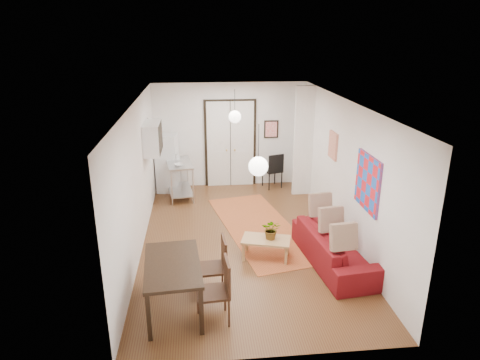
{
  "coord_description": "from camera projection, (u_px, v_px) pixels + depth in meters",
  "views": [
    {
      "loc": [
        -0.9,
        -8.12,
        4.18
      ],
      "look_at": [
        -0.05,
        0.26,
        1.25
      ],
      "focal_mm": 32.0,
      "sensor_mm": 36.0,
      "label": 1
    }
  ],
  "objects": [
    {
      "name": "ceiling",
      "position": [
        244.0,
        103.0,
        8.14
      ],
      "size": [
        4.2,
        7.0,
        0.02
      ],
      "primitive_type": "cube",
      "color": "white",
      "rests_on": "wall_back"
    },
    {
      "name": "soap_bottle",
      "position": [
        177.0,
        156.0,
        11.35
      ],
      "size": [
        0.12,
        0.12,
        0.2
      ],
      "primitive_type": "imported",
      "rotation": [
        0.0,
        0.0,
        0.41
      ],
      "color": "teal",
      "rests_on": "kitchen_counter"
    },
    {
      "name": "potted_plant",
      "position": [
        272.0,
        229.0,
        8.17
      ],
      "size": [
        0.43,
        0.4,
        0.4
      ],
      "primitive_type": "imported",
      "rotation": [
        0.0,
        0.0,
        -0.28
      ],
      "color": "#2F6931",
      "rests_on": "coffee_table"
    },
    {
      "name": "print_left",
      "position": [
        148.0,
        131.0,
        10.13
      ],
      "size": [
        0.03,
        0.44,
        0.54
      ],
      "primitive_type": "cube",
      "color": "#9D6441",
      "rests_on": "wall_left"
    },
    {
      "name": "pendant_back",
      "position": [
        235.0,
        117.0,
        10.23
      ],
      "size": [
        0.3,
        0.3,
        0.8
      ],
      "color": "white",
      "rests_on": "ceiling"
    },
    {
      "name": "wall_back",
      "position": [
        230.0,
        135.0,
        11.9
      ],
      "size": [
        4.2,
        0.02,
        2.9
      ],
      "primitive_type": "cube",
      "color": "white",
      "rests_on": "floor"
    },
    {
      "name": "poster_back",
      "position": [
        271.0,
        129.0,
        11.94
      ],
      "size": [
        0.4,
        0.03,
        0.5
      ],
      "primitive_type": "cube",
      "color": "red",
      "rests_on": "wall_back"
    },
    {
      "name": "coffee_table",
      "position": [
        266.0,
        241.0,
        8.24
      ],
      "size": [
        1.02,
        0.75,
        0.41
      ],
      "rotation": [
        0.0,
        0.0,
        -0.28
      ],
      "color": "tan",
      "rests_on": "floor"
    },
    {
      "name": "black_side_chair",
      "position": [
        272.0,
        166.0,
        12.06
      ],
      "size": [
        0.58,
        0.59,
        1.0
      ],
      "rotation": [
        0.0,
        0.0,
        3.47
      ],
      "color": "black",
      "rests_on": "floor"
    },
    {
      "name": "dining_chair_far",
      "position": [
        212.0,
        283.0,
        6.46
      ],
      "size": [
        0.52,
        0.71,
        1.01
      ],
      "rotation": [
        0.0,
        0.0,
        -1.49
      ],
      "color": "#3B1F12",
      "rests_on": "floor"
    },
    {
      "name": "painting_abstract",
      "position": [
        333.0,
        145.0,
        9.45
      ],
      "size": [
        0.05,
        0.5,
        0.6
      ],
      "primitive_type": "cube",
      "color": "beige",
      "rests_on": "wall_right"
    },
    {
      "name": "wall_cabinet",
      "position": [
        153.0,
        138.0,
        9.7
      ],
      "size": [
        0.35,
        1.0,
        0.7
      ],
      "primitive_type": "cube",
      "color": "white",
      "rests_on": "wall_left"
    },
    {
      "name": "kilim_rug",
      "position": [
        259.0,
        227.0,
        9.64
      ],
      "size": [
        2.19,
        4.07,
        0.01
      ],
      "primitive_type": "cube",
      "rotation": [
        0.0,
        0.0,
        0.2
      ],
      "color": "#BD5A2F",
      "rests_on": "floor"
    },
    {
      "name": "wall_right",
      "position": [
        345.0,
        172.0,
        8.81
      ],
      "size": [
        0.02,
        7.0,
        2.9
      ],
      "primitive_type": "cube",
      "color": "white",
      "rests_on": "floor"
    },
    {
      "name": "double_doors",
      "position": [
        230.0,
        144.0,
        11.94
      ],
      "size": [
        1.44,
        0.06,
        2.5
      ],
      "primitive_type": "cube",
      "color": "white",
      "rests_on": "wall_back"
    },
    {
      "name": "kitchen_counter",
      "position": [
        180.0,
        174.0,
        11.26
      ],
      "size": [
        0.79,
        1.32,
        0.95
      ],
      "rotation": [
        0.0,
        0.0,
        0.14
      ],
      "color": "#B9BCBF",
      "rests_on": "floor"
    },
    {
      "name": "floor",
      "position": [
        244.0,
        239.0,
        9.09
      ],
      "size": [
        7.0,
        7.0,
        0.0
      ],
      "primitive_type": "plane",
      "color": "brown",
      "rests_on": "ground"
    },
    {
      "name": "dining_table",
      "position": [
        173.0,
        268.0,
        6.59
      ],
      "size": [
        0.96,
        1.54,
        0.82
      ],
      "rotation": [
        0.0,
        0.0,
        0.08
      ],
      "color": "black",
      "rests_on": "floor"
    },
    {
      "name": "bowl",
      "position": [
        179.0,
        165.0,
        10.86
      ],
      "size": [
        0.29,
        0.29,
        0.05
      ],
      "primitive_type": "imported",
      "rotation": [
        0.0,
        0.0,
        0.41
      ],
      "color": "beige",
      "rests_on": "kitchen_counter"
    },
    {
      "name": "stub_partition",
      "position": [
        303.0,
        142.0,
        11.19
      ],
      "size": [
        0.5,
        0.1,
        2.9
      ],
      "primitive_type": "cube",
      "color": "white",
      "rests_on": "floor"
    },
    {
      "name": "fridge",
      "position": [
        167.0,
        163.0,
        11.63
      ],
      "size": [
        0.63,
        0.63,
        1.59
      ],
      "primitive_type": "cube",
      "rotation": [
        0.0,
        0.0,
        -0.14
      ],
      "color": "silver",
      "rests_on": "floor"
    },
    {
      "name": "sofa",
      "position": [
        334.0,
        248.0,
        8.05
      ],
      "size": [
        1.14,
        2.36,
        0.66
      ],
      "primitive_type": "imported",
      "rotation": [
        0.0,
        0.0,
        1.69
      ],
      "color": "maroon",
      "rests_on": "floor"
    },
    {
      "name": "wall_left",
      "position": [
        138.0,
        178.0,
        8.42
      ],
      "size": [
        0.02,
        7.0,
        2.9
      ],
      "primitive_type": "cube",
      "color": "white",
      "rests_on": "floor"
    },
    {
      "name": "dining_chair_near",
      "position": [
        211.0,
        260.0,
        7.12
      ],
      "size": [
        0.52,
        0.71,
        1.01
      ],
      "rotation": [
        0.0,
        0.0,
        -1.49
      ],
      "color": "#3B1F12",
      "rests_on": "floor"
    },
    {
      "name": "wall_front",
      "position": [
        274.0,
        263.0,
        5.33
      ],
      "size": [
        4.2,
        0.02,
        2.9
      ],
      "primitive_type": "cube",
      "color": "white",
      "rests_on": "floor"
    },
    {
      "name": "pendant_front",
      "position": [
        258.0,
        166.0,
        6.47
      ],
      "size": [
        0.3,
        0.3,
        0.8
      ],
      "color": "white",
      "rests_on": "ceiling"
    },
    {
      "name": "painting_popart",
      "position": [
        368.0,
        183.0,
        7.57
      ],
      "size": [
        0.05,
        1.0,
        1.0
      ],
      "primitive_type": "cube",
      "color": "red",
      "rests_on": "wall_right"
    }
  ]
}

